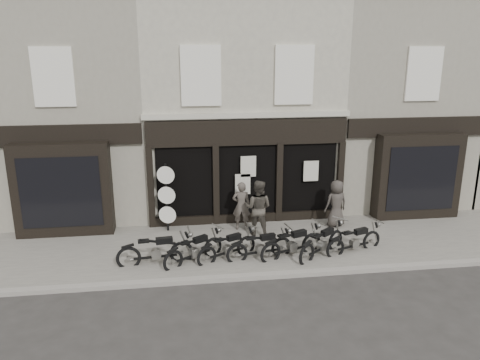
{
  "coord_description": "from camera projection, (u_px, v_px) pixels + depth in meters",
  "views": [
    {
      "loc": [
        -2.45,
        -13.07,
        6.35
      ],
      "look_at": [
        -0.46,
        1.6,
        2.11
      ],
      "focal_mm": 35.0,
      "sensor_mm": 36.0,
      "label": 1
    }
  ],
  "objects": [
    {
      "name": "central_building",
      "position": [
        237.0,
        104.0,
        19.06
      ],
      "size": [
        7.3,
        6.22,
        8.34
      ],
      "color": "#BCB6A1",
      "rests_on": "ground"
    },
    {
      "name": "motorcycle_4",
      "position": [
        292.0,
        246.0,
        14.41
      ],
      "size": [
        2.12,
        1.09,
        1.07
      ],
      "rotation": [
        0.0,
        0.0,
        0.37
      ],
      "color": "black",
      "rests_on": "ground"
    },
    {
      "name": "pavement",
      "position": [
        257.0,
        245.0,
        15.36
      ],
      "size": [
        30.0,
        4.2,
        0.12
      ],
      "primitive_type": "cube",
      "color": "#69645D",
      "rests_on": "ground_plane"
    },
    {
      "name": "man_centre",
      "position": [
        258.0,
        208.0,
        15.82
      ],
      "size": [
        1.16,
        1.05,
        1.93
      ],
      "primitive_type": "imported",
      "rotation": [
        0.0,
        0.0,
        2.71
      ],
      "color": "#433D36",
      "rests_on": "pavement"
    },
    {
      "name": "motorcycle_6",
      "position": [
        354.0,
        243.0,
        14.71
      ],
      "size": [
        2.02,
        0.97,
        1.01
      ],
      "rotation": [
        0.0,
        0.0,
        0.33
      ],
      "color": "black",
      "rests_on": "ground"
    },
    {
      "name": "advert_sign_post",
      "position": [
        167.0,
        200.0,
        16.11
      ],
      "size": [
        0.61,
        0.4,
        2.54
      ],
      "rotation": [
        0.0,
        0.0,
        -0.25
      ],
      "color": "black",
      "rests_on": "ground"
    },
    {
      "name": "kerb",
      "position": [
        269.0,
        276.0,
        13.31
      ],
      "size": [
        30.0,
        0.25,
        0.13
      ],
      "primitive_type": "cube",
      "color": "gray",
      "rests_on": "ground_plane"
    },
    {
      "name": "motorcycle_5",
      "position": [
        322.0,
        245.0,
        14.48
      ],
      "size": [
        1.89,
        1.57,
        1.06
      ],
      "rotation": [
        0.0,
        0.0,
        0.66
      ],
      "color": "black",
      "rests_on": "ground"
    },
    {
      "name": "motorcycle_1",
      "position": [
        194.0,
        252.0,
        14.04
      ],
      "size": [
        1.88,
        1.39,
        1.02
      ],
      "rotation": [
        0.0,
        0.0,
        0.58
      ],
      "color": "black",
      "rests_on": "ground"
    },
    {
      "name": "ground_plane",
      "position": [
        262.0,
        259.0,
        14.52
      ],
      "size": [
        90.0,
        90.0,
        0.0
      ],
      "primitive_type": "plane",
      "color": "#2D2B28",
      "rests_on": "ground"
    },
    {
      "name": "motorcycle_3",
      "position": [
        260.0,
        249.0,
        14.26
      ],
      "size": [
        2.12,
        0.73,
        1.02
      ],
      "rotation": [
        0.0,
        0.0,
        0.2
      ],
      "color": "black",
      "rests_on": "ground"
    },
    {
      "name": "neighbour_left",
      "position": [
        76.0,
        108.0,
        18.2
      ],
      "size": [
        5.6,
        6.73,
        8.34
      ],
      "color": "gray",
      "rests_on": "ground"
    },
    {
      "name": "man_right",
      "position": [
        336.0,
        203.0,
        16.61
      ],
      "size": [
        0.93,
        0.72,
        1.7
      ],
      "primitive_type": "imported",
      "rotation": [
        0.0,
        0.0,
        3.37
      ],
      "color": "#3C3732",
      "rests_on": "pavement"
    },
    {
      "name": "motorcycle_0",
      "position": [
        156.0,
        253.0,
        13.89
      ],
      "size": [
        2.29,
        0.62,
        1.1
      ],
      "rotation": [
        0.0,
        0.0,
        0.11
      ],
      "color": "black",
      "rests_on": "ground"
    },
    {
      "name": "neighbour_right",
      "position": [
        385.0,
        103.0,
        19.84
      ],
      "size": [
        5.6,
        6.73,
        8.34
      ],
      "color": "gray",
      "rests_on": "ground"
    },
    {
      "name": "motorcycle_2",
      "position": [
        228.0,
        249.0,
        14.24
      ],
      "size": [
        1.93,
        1.19,
        1.0
      ],
      "rotation": [
        0.0,
        0.0,
        0.47
      ],
      "color": "black",
      "rests_on": "ground"
    },
    {
      "name": "man_left",
      "position": [
        241.0,
        206.0,
        16.32
      ],
      "size": [
        0.7,
        0.53,
        1.74
      ],
      "primitive_type": "imported",
      "rotation": [
        0.0,
        0.0,
        2.94
      ],
      "color": "#4F4841",
      "rests_on": "pavement"
    }
  ]
}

